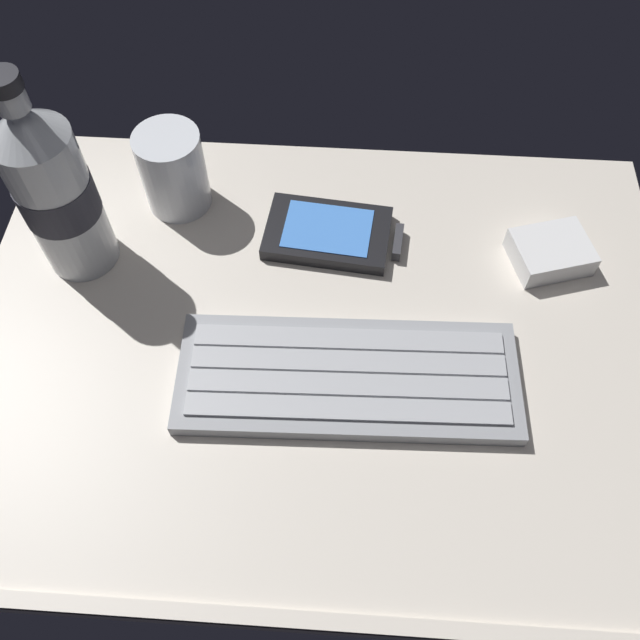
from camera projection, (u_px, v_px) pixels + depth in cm
name	position (u px, v px, depth cm)	size (l,w,h in cm)	color
ground_plane	(320.00, 345.00, 60.84)	(64.00, 48.00, 2.80)	beige
keyboard	(348.00, 377.00, 57.13)	(29.32, 11.88, 1.70)	#93969B
handheld_device	(334.00, 233.00, 65.58)	(13.31, 8.77, 1.50)	black
juice_cup	(174.00, 173.00, 65.52)	(6.40, 6.40, 8.50)	silver
water_bottle	(54.00, 190.00, 57.47)	(6.73, 6.73, 20.80)	silver
charger_block	(550.00, 252.00, 63.75)	(7.00, 5.60, 2.40)	white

